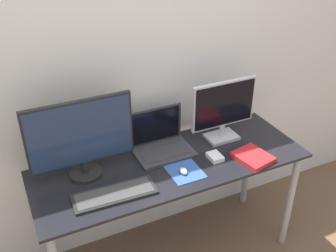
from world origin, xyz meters
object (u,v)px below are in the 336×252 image
object	(u,v)px
monitor_left	(81,138)
laptop	(160,141)
keyboard	(115,194)
book	(253,157)
mouse	(183,171)
monitor_right	(223,109)
power_brick	(215,157)

from	to	relation	value
monitor_left	laptop	xyz separation A→B (m)	(0.48, 0.05, -0.18)
keyboard	book	size ratio (longest dim) A/B	1.86
laptop	mouse	bearing A→B (deg)	-86.79
laptop	book	xyz separation A→B (m)	(0.45, -0.33, -0.05)
monitor_left	monitor_right	distance (m)	0.89
monitor_left	mouse	world-z (taller)	monitor_left
keyboard	book	distance (m)	0.84
power_brick	book	bearing A→B (deg)	-26.15
monitor_right	power_brick	bearing A→B (deg)	-130.95
monitor_right	mouse	world-z (taller)	monitor_right
monitor_right	book	distance (m)	0.34
keyboard	laptop	bearing A→B (deg)	36.37
monitor_left	book	bearing A→B (deg)	-16.79
monitor_left	laptop	bearing A→B (deg)	5.68
laptop	mouse	size ratio (longest dim) A/B	5.63
monitor_left	power_brick	distance (m)	0.78
power_brick	keyboard	bearing A→B (deg)	-174.78
laptop	power_brick	xyz separation A→B (m)	(0.25, -0.23, -0.05)
keyboard	mouse	bearing A→B (deg)	1.50
monitor_left	mouse	size ratio (longest dim) A/B	9.37
book	laptop	bearing A→B (deg)	143.94
keyboard	mouse	world-z (taller)	mouse
laptop	book	distance (m)	0.56
monitor_left	power_brick	xyz separation A→B (m)	(0.73, -0.18, -0.23)
monitor_right	book	world-z (taller)	monitor_right
monitor_left	book	size ratio (longest dim) A/B	2.41
monitor_left	book	world-z (taller)	monitor_left
laptop	keyboard	xyz separation A→B (m)	(-0.39, -0.29, -0.05)
keyboard	book	bearing A→B (deg)	-2.71
laptop	keyboard	world-z (taller)	laptop
monitor_left	power_brick	world-z (taller)	monitor_left
monitor_left	book	distance (m)	1.00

